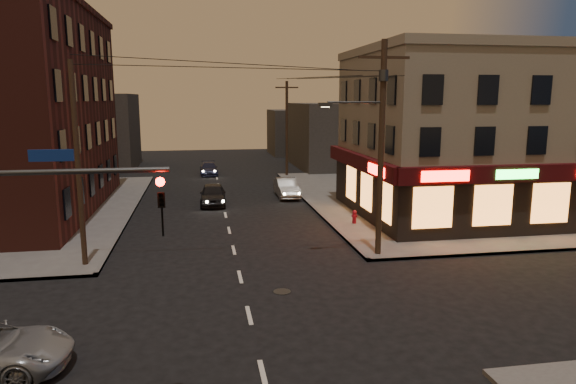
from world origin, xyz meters
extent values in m
plane|color=black|center=(0.00, 0.00, 0.00)|extent=(120.00, 120.00, 0.00)
cube|color=#514F4C|center=(18.00, 19.00, 0.07)|extent=(24.00, 28.00, 0.15)
cube|color=gray|center=(16.00, 13.50, 5.15)|extent=(15.00, 12.00, 10.00)
cube|color=gray|center=(16.00, 13.50, 10.40)|extent=(15.20, 12.20, 0.50)
cube|color=black|center=(16.00, 7.55, 1.85)|extent=(15.12, 0.25, 3.40)
cube|color=black|center=(8.55, 13.50, 1.85)|extent=(0.25, 12.12, 3.40)
cube|color=#39090C|center=(16.00, 7.25, 3.65)|extent=(15.60, 0.50, 0.90)
cube|color=#39090C|center=(8.25, 13.50, 3.65)|extent=(0.50, 12.60, 0.90)
cube|color=#FF140C|center=(10.70, 6.98, 3.65)|extent=(2.60, 0.06, 0.55)
cube|color=#26FF3F|center=(14.70, 6.98, 3.65)|extent=(2.40, 0.06, 0.50)
cube|color=#FF140C|center=(7.98, 9.70, 3.65)|extent=(0.06, 2.60, 0.55)
cube|color=#FF9038|center=(15.40, 7.40, 1.95)|extent=(12.40, 0.08, 2.20)
cube|color=#FF9038|center=(8.40, 12.50, 1.95)|extent=(0.08, 8.40, 2.20)
cube|color=#3F3D3A|center=(14.00, 38.00, 3.50)|extent=(10.00, 12.00, 7.00)
cube|color=#3F3D3A|center=(-13.00, 42.00, 4.00)|extent=(9.00, 10.00, 8.00)
cube|color=#3F3D3A|center=(12.00, 52.00, 3.00)|extent=(8.00, 8.00, 6.00)
cylinder|color=#382619|center=(6.80, 5.80, 5.15)|extent=(0.28, 0.28, 10.00)
cube|color=#382619|center=(6.80, 5.80, 9.35)|extent=(2.40, 0.12, 0.12)
cylinder|color=#333538|center=(6.80, 5.80, 8.55)|extent=(0.44, 0.44, 0.50)
cylinder|color=#333538|center=(5.50, 5.80, 7.35)|extent=(2.60, 0.10, 0.10)
cube|color=#333538|center=(4.10, 5.80, 7.25)|extent=(0.60, 0.25, 0.18)
cube|color=#FFD88C|center=(4.10, 5.80, 7.15)|extent=(0.35, 0.15, 0.04)
cylinder|color=#382619|center=(6.80, 32.00, 4.65)|extent=(0.26, 0.26, 9.00)
cylinder|color=#382619|center=(-6.80, 6.50, 4.65)|extent=(0.24, 0.24, 9.00)
cylinder|color=#333538|center=(-4.40, -5.60, 6.00)|extent=(4.40, 0.12, 0.12)
imported|color=black|center=(-2.40, -5.60, 5.50)|extent=(0.16, 0.20, 1.00)
sphere|color=#FF0C05|center=(-2.40, -5.72, 5.75)|extent=(0.20, 0.20, 0.20)
cube|color=navy|center=(-4.60, -5.60, 6.35)|extent=(0.90, 0.05, 0.25)
imported|color=black|center=(-0.70, 19.57, 0.75)|extent=(1.94, 4.48, 1.51)
imported|color=gray|center=(5.00, 21.54, 0.72)|extent=(1.56, 4.41, 1.45)
imported|color=#191C33|center=(-0.70, 34.45, 0.61)|extent=(1.78, 4.24, 1.22)
cylinder|color=maroon|center=(7.47, 11.83, 0.47)|extent=(0.30, 0.30, 0.64)
sphere|color=maroon|center=(7.47, 11.83, 0.82)|extent=(0.26, 0.26, 0.26)
cylinder|color=maroon|center=(7.47, 11.83, 0.60)|extent=(0.36, 0.24, 0.13)
cylinder|color=maroon|center=(7.47, 11.83, 0.60)|extent=(0.24, 0.36, 0.13)
camera|label=1|loc=(-1.54, -16.96, 7.52)|focal=32.00mm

